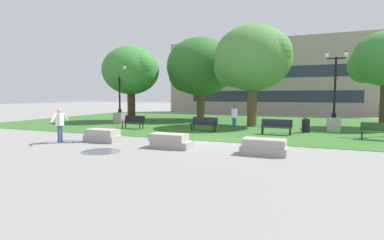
# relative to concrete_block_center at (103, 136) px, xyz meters

# --- Properties ---
(ground_plane) EXTENTS (140.00, 140.00, 0.00)m
(ground_plane) POSITION_rel_concrete_block_center_xyz_m (5.07, 2.16, -0.31)
(ground_plane) COLOR gray
(grass_lawn) EXTENTS (40.00, 20.00, 0.02)m
(grass_lawn) POSITION_rel_concrete_block_center_xyz_m (5.07, 12.16, -0.30)
(grass_lawn) COLOR #336628
(grass_lawn) RESTS_ON ground
(concrete_block_center) EXTENTS (1.80, 0.90, 0.64)m
(concrete_block_center) POSITION_rel_concrete_block_center_xyz_m (0.00, 0.00, 0.00)
(concrete_block_center) COLOR #9E9991
(concrete_block_center) RESTS_ON ground
(concrete_block_left) EXTENTS (1.89, 0.90, 0.64)m
(concrete_block_left) POSITION_rel_concrete_block_center_xyz_m (4.01, -0.29, 0.00)
(concrete_block_left) COLOR #9E9991
(concrete_block_left) RESTS_ON ground
(concrete_block_right) EXTENTS (1.80, 0.90, 0.64)m
(concrete_block_right) POSITION_rel_concrete_block_center_xyz_m (8.16, -0.26, 0.00)
(concrete_block_right) COLOR #9E9991
(concrete_block_right) RESTS_ON ground
(person_skateboarder) EXTENTS (0.43, 1.40, 1.71)m
(person_skateboarder) POSITION_rel_concrete_block_center_xyz_m (-1.74, -1.07, 0.66)
(person_skateboarder) COLOR #384C7A
(person_skateboarder) RESTS_ON ground
(skateboard) EXTENTS (1.02, 0.58, 0.14)m
(skateboard) POSITION_rel_concrete_block_center_xyz_m (-1.40, -0.94, -0.22)
(skateboard) COLOR #2D4C75
(skateboard) RESTS_ON ground
(puddle) EXTENTS (1.64, 1.64, 0.01)m
(puddle) POSITION_rel_concrete_block_center_xyz_m (1.69, -2.21, -0.30)
(puddle) COLOR #47515B
(puddle) RESTS_ON ground
(park_bench_near_left) EXTENTS (1.82, 0.59, 0.90)m
(park_bench_near_left) POSITION_rel_concrete_block_center_xyz_m (7.91, 6.06, 0.23)
(park_bench_near_left) COLOR #1E232D
(park_bench_near_left) RESTS_ON grass_lawn
(park_bench_near_right) EXTENTS (1.85, 0.77, 0.90)m
(park_bench_near_right) POSITION_rel_concrete_block_center_xyz_m (13.19, 5.86, 0.23)
(park_bench_near_right) COLOR #284723
(park_bench_near_right) RESTS_ON grass_lawn
(park_bench_far_left) EXTENTS (1.86, 0.79, 0.90)m
(park_bench_far_left) POSITION_rel_concrete_block_center_xyz_m (-1.83, 5.61, 0.23)
(park_bench_far_left) COLOR black
(park_bench_far_left) RESTS_ON grass_lawn
(park_bench_far_right) EXTENTS (1.84, 0.71, 0.90)m
(park_bench_far_right) POSITION_rel_concrete_block_center_xyz_m (3.31, 6.05, 0.23)
(park_bench_far_right) COLOR #1E232D
(park_bench_far_right) RESTS_ON grass_lawn
(lamp_post_right) EXTENTS (1.32, 0.80, 4.82)m
(lamp_post_right) POSITION_rel_concrete_block_center_xyz_m (-4.83, 8.20, 0.70)
(lamp_post_right) COLOR gray
(lamp_post_right) RESTS_ON grass_lawn
(lamp_post_left) EXTENTS (1.32, 0.80, 5.18)m
(lamp_post_left) POSITION_rel_concrete_block_center_xyz_m (11.16, 9.01, 0.76)
(lamp_post_left) COLOR #ADA89E
(lamp_post_left) RESTS_ON grass_lawn
(tree_far_right) EXTENTS (5.25, 5.00, 6.66)m
(tree_far_right) POSITION_rel_concrete_block_center_xyz_m (-5.29, 10.49, 4.17)
(tree_far_right) COLOR #42301E
(tree_far_right) RESTS_ON grass_lawn
(tree_far_left) EXTENTS (6.68, 6.37, 7.71)m
(tree_far_left) POSITION_rel_concrete_block_center_xyz_m (-0.06, 14.23, 4.64)
(tree_far_left) COLOR brown
(tree_far_left) RESTS_ON grass_lawn
(tree_near_left) EXTENTS (6.00, 5.72, 7.53)m
(tree_near_left) POSITION_rel_concrete_block_center_xyz_m (5.55, 10.28, 4.73)
(tree_near_left) COLOR brown
(tree_near_left) RESTS_ON grass_lawn
(trash_bin) EXTENTS (0.49, 0.49, 0.96)m
(trash_bin) POSITION_rel_concrete_block_center_xyz_m (9.51, 7.83, 0.20)
(trash_bin) COLOR black
(trash_bin) RESTS_ON grass_lawn
(person_bystander_near_lawn) EXTENTS (0.52, 0.51, 1.71)m
(person_bystander_near_lawn) POSITION_rel_concrete_block_center_xyz_m (5.11, 6.94, 0.68)
(person_bystander_near_lawn) COLOR #384C7A
(person_bystander_near_lawn) RESTS_ON grass_lawn
(building_facade_distant) EXTENTS (27.61, 1.03, 9.46)m
(building_facade_distant) POSITION_rel_concrete_block_center_xyz_m (4.78, 26.65, 4.42)
(building_facade_distant) COLOR gray
(building_facade_distant) RESTS_ON ground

